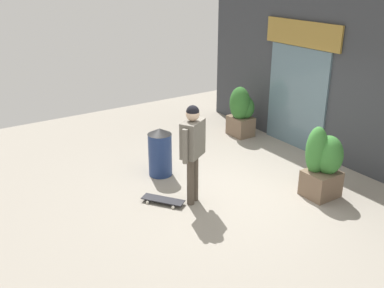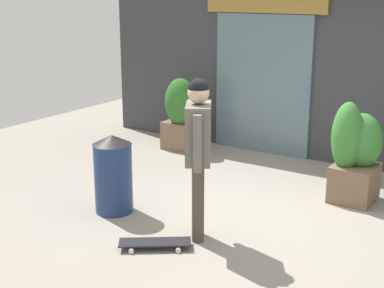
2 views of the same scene
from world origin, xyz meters
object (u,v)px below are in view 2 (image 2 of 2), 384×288
object	(u,v)px
skateboard	(155,243)
planter_box_right	(183,112)
planter_box_left	(355,153)
trash_bin	(113,174)
skateboarder	(198,142)

from	to	relation	value
skateboard	planter_box_right	size ratio (longest dim) A/B	0.61
skateboard	planter_box_left	world-z (taller)	planter_box_left
trash_bin	skateboard	bearing A→B (deg)	-27.72
skateboarder	planter_box_left	bearing A→B (deg)	-147.72
skateboarder	planter_box_right	size ratio (longest dim) A/B	1.45
planter_box_left	trash_bin	bearing A→B (deg)	-139.56
skateboarder	planter_box_right	bearing A→B (deg)	-84.06
skateboard	skateboarder	bearing A→B (deg)	-153.79
skateboard	planter_box_left	size ratio (longest dim) A/B	0.57
skateboarder	trash_bin	bearing A→B (deg)	-34.22
skateboarder	planter_box_left	world-z (taller)	skateboarder
planter_box_right	trash_bin	distance (m)	2.87
planter_box_left	skateboarder	bearing A→B (deg)	-117.05
skateboard	planter_box_right	xyz separation A→B (m)	(-1.85, 3.29, 0.59)
planter_box_right	planter_box_left	bearing A→B (deg)	-13.44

